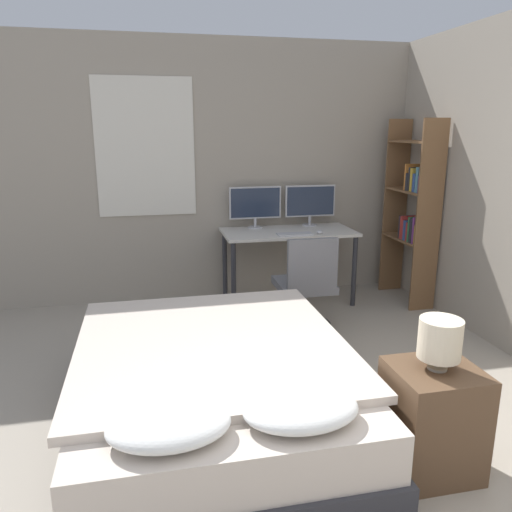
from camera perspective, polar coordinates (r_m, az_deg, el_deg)
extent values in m
cube|color=#9E9384|center=(5.40, -1.91, 9.55)|extent=(12.00, 0.06, 2.70)
cube|color=silver|center=(5.25, -12.54, 11.99)|extent=(0.98, 0.01, 1.38)
cube|color=#A3B2CC|center=(5.26, -12.54, 11.99)|extent=(0.90, 0.01, 1.30)
cube|color=#2D2D33|center=(3.24, -4.67, -17.20)|extent=(1.59, 2.05, 0.22)
cube|color=beige|center=(3.13, -4.76, -13.45)|extent=(1.53, 1.99, 0.26)
cube|color=beige|center=(3.17, -5.13, -9.96)|extent=(1.63, 1.72, 0.05)
ellipsoid|color=white|center=(2.34, -9.91, -18.52)|extent=(0.55, 0.38, 0.13)
ellipsoid|color=white|center=(2.43, 5.17, -17.03)|extent=(0.55, 0.38, 0.13)
cube|color=brown|center=(2.95, 19.46, -17.24)|extent=(0.45, 0.42, 0.60)
cylinder|color=gray|center=(2.81, 19.99, -11.89)|extent=(0.10, 0.10, 0.01)
cylinder|color=gray|center=(2.80, 20.05, -11.29)|extent=(0.02, 0.02, 0.05)
cylinder|color=beige|center=(2.74, 20.29, -8.85)|extent=(0.22, 0.22, 0.21)
cube|color=beige|center=(5.20, 3.73, 2.75)|extent=(1.36, 0.65, 0.03)
cylinder|color=#2D2D33|center=(4.90, -2.57, -2.65)|extent=(0.05, 0.05, 0.74)
cylinder|color=#2D2D33|center=(5.25, 11.15, -1.73)|extent=(0.05, 0.05, 0.74)
cylinder|color=#2D2D33|center=(5.43, -3.58, -0.96)|extent=(0.05, 0.05, 0.74)
cylinder|color=#2D2D33|center=(5.75, 8.97, -0.23)|extent=(0.05, 0.05, 0.74)
cylinder|color=#B7B7BC|center=(5.34, -0.09, 3.31)|extent=(0.16, 0.16, 0.01)
cylinder|color=#B7B7BC|center=(5.33, -0.09, 3.85)|extent=(0.03, 0.03, 0.09)
cube|color=#B7B7BC|center=(5.30, -0.09, 6.12)|extent=(0.56, 0.03, 0.34)
cube|color=#232D42|center=(5.28, -0.06, 6.10)|extent=(0.53, 0.00, 0.31)
cylinder|color=#B7B7BC|center=(5.50, 6.14, 3.56)|extent=(0.16, 0.16, 0.01)
cylinder|color=#B7B7BC|center=(5.49, 6.16, 4.08)|extent=(0.03, 0.03, 0.09)
cube|color=#B7B7BC|center=(5.46, 6.22, 6.29)|extent=(0.56, 0.03, 0.34)
cube|color=#232D42|center=(5.44, 6.26, 6.27)|extent=(0.53, 0.00, 0.31)
cube|color=#B7B7BC|center=(4.99, 4.44, 2.51)|extent=(0.35, 0.13, 0.02)
ellipsoid|color=#B7B7BC|center=(5.07, 7.31, 2.73)|extent=(0.07, 0.05, 0.04)
cylinder|color=black|center=(4.73, 5.38, -7.87)|extent=(0.52, 0.52, 0.04)
cylinder|color=gray|center=(4.66, 5.44, -5.71)|extent=(0.05, 0.05, 0.34)
cube|color=slate|center=(4.59, 5.50, -3.31)|extent=(0.49, 0.49, 0.07)
cube|color=slate|center=(4.32, 6.48, -0.91)|extent=(0.45, 0.05, 0.45)
cube|color=brown|center=(5.18, 19.12, 4.11)|extent=(0.27, 0.02, 1.90)
cube|color=brown|center=(5.77, 15.60, 5.36)|extent=(0.27, 0.02, 1.90)
cube|color=brown|center=(5.53, 17.05, 1.86)|extent=(0.27, 0.67, 0.02)
cube|color=brown|center=(5.44, 17.45, 7.13)|extent=(0.27, 0.67, 0.02)
cube|color=brown|center=(5.41, 17.85, 12.33)|extent=(0.27, 0.67, 0.02)
cube|color=gold|center=(5.25, 18.73, 2.30)|extent=(0.22, 0.04, 0.20)
cube|color=#7A387F|center=(5.28, 18.50, 2.79)|extent=(0.22, 0.03, 0.27)
cube|color=#28282D|center=(5.32, 18.25, 2.80)|extent=(0.22, 0.04, 0.25)
cube|color=#337042|center=(5.36, 18.00, 2.93)|extent=(0.22, 0.02, 0.26)
cube|color=#B2332D|center=(5.40, 17.79, 2.69)|extent=(0.22, 0.02, 0.20)
cube|color=#2D4784|center=(5.43, 17.58, 2.84)|extent=(0.22, 0.04, 0.21)
cube|color=#B2332D|center=(5.47, 17.36, 2.93)|extent=(0.22, 0.03, 0.21)
cube|color=#B2332D|center=(5.49, 17.20, 3.18)|extent=(0.22, 0.03, 0.24)
cube|color=#28282D|center=(5.52, 17.03, 3.24)|extent=(0.22, 0.02, 0.24)
cube|color=#7A387F|center=(5.17, 19.19, 7.72)|extent=(0.22, 0.04, 0.17)
cube|color=teal|center=(5.21, 18.92, 8.23)|extent=(0.22, 0.04, 0.25)
cube|color=#2D4784|center=(5.26, 18.59, 7.94)|extent=(0.22, 0.04, 0.18)
cube|color=gold|center=(5.31, 18.32, 8.28)|extent=(0.22, 0.04, 0.23)
cube|color=#28282D|center=(5.34, 18.09, 8.36)|extent=(0.22, 0.02, 0.24)
cube|color=#28282D|center=(5.38, 17.84, 8.08)|extent=(0.22, 0.04, 0.17)
cube|color=orange|center=(5.41, 17.67, 8.61)|extent=(0.22, 0.02, 0.27)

